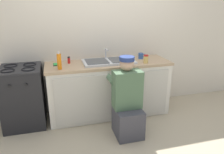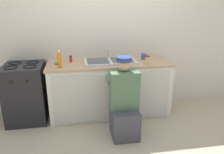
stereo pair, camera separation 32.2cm
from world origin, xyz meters
The scene contains 12 objects.
ground_plane centered at (0.00, 0.00, 0.00)m, with size 12.00×12.00×0.00m, color tan.
back_wall centered at (0.00, 0.65, 1.25)m, with size 6.00×0.10×2.50m, color beige.
counter_cabinet centered at (0.00, 0.29, 0.42)m, with size 1.90×0.62×0.84m.
countertop centered at (0.00, 0.30, 0.86)m, with size 1.94×0.62×0.04m, color tan.
sink_double_basin centered at (0.00, 0.30, 0.90)m, with size 0.80×0.44×0.19m.
stove_range centered at (-1.30, 0.30, 0.45)m, with size 0.58×0.62×0.91m.
plumber_person centered at (0.09, -0.35, 0.46)m, with size 0.42×0.61×1.10m.
condiment_jar centered at (0.54, 0.11, 0.94)m, with size 0.07×0.07×0.13m.
soap_bottle_orange centered at (-0.75, 0.13, 0.99)m, with size 0.06×0.06×0.25m.
coffee_mug centered at (0.58, 0.39, 0.92)m, with size 0.13×0.08×0.09m.
cell_phone centered at (-0.80, 0.37, 0.88)m, with size 0.07×0.14×0.01m.
spice_bottle_red centered at (-0.60, 0.41, 0.93)m, with size 0.04×0.04×0.10m.
Camera 1 is at (-0.82, -2.89, 1.77)m, focal length 35.00 mm.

